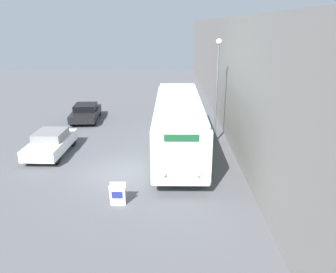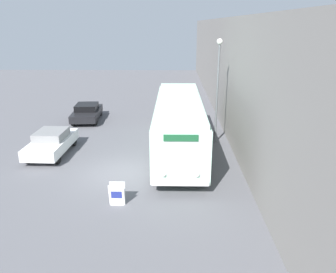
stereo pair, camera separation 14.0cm
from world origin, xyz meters
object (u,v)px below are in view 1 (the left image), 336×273
object	(u,v)px
sign_board	(118,195)
parked_car_mid	(86,112)
parked_car_near	(51,143)
streetlamp	(217,78)
vintage_bus	(179,122)

from	to	relation	value
sign_board	parked_car_mid	size ratio (longest dim) A/B	0.24
parked_car_near	streetlamp	bearing A→B (deg)	13.85
sign_board	parked_car_near	world-z (taller)	parked_car_near
sign_board	streetlamp	distance (m)	10.14
streetlamp	parked_car_near	xyz separation A→B (m)	(-9.95, -2.16, -3.51)
vintage_bus	parked_car_near	xyz separation A→B (m)	(-7.56, -0.42, -1.14)
parked_car_mid	parked_car_near	bearing A→B (deg)	-96.46
parked_car_near	parked_car_mid	xyz separation A→B (m)	(0.28, 7.16, -0.05)
sign_board	parked_car_mid	distance (m)	13.70
vintage_bus	parked_car_near	bearing A→B (deg)	-176.82
vintage_bus	sign_board	distance (m)	6.89
parked_car_near	parked_car_mid	world-z (taller)	parked_car_near
parked_car_near	sign_board	bearing A→B (deg)	-48.34
parked_car_near	parked_car_mid	bearing A→B (deg)	89.34
vintage_bus	sign_board	world-z (taller)	vintage_bus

